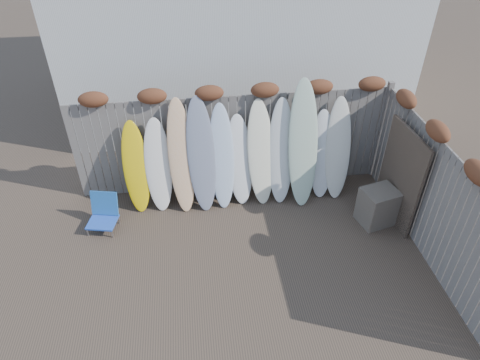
{
  "coord_description": "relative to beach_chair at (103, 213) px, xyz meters",
  "views": [
    {
      "loc": [
        -0.75,
        -4.61,
        5.41
      ],
      "look_at": [
        0.0,
        1.2,
        1.0
      ],
      "focal_mm": 32.0,
      "sensor_mm": 36.0,
      "label": 1
    }
  ],
  "objects": [
    {
      "name": "wooden_crate",
      "position": [
        4.95,
        -0.52,
        0.05
      ],
      "size": [
        0.71,
        0.64,
        0.71
      ],
      "primitive_type": "cube",
      "rotation": [
        0.0,
        0.0,
        0.25
      ],
      "color": "#63594A",
      "rests_on": "ground"
    },
    {
      "name": "back_fence",
      "position": [
        2.51,
        0.94,
        0.88
      ],
      "size": [
        6.05,
        0.28,
        2.24
      ],
      "color": "slate",
      "rests_on": "ground"
    },
    {
      "name": "surfboard_3",
      "position": [
        1.84,
        0.5,
        0.75
      ],
      "size": [
        0.57,
        0.78,
        2.11
      ],
      "primitive_type": "ellipsoid",
      "rotation": [
        -0.31,
        0.0,
        0.07
      ],
      "color": "slate",
      "rests_on": "ground"
    },
    {
      "name": "surfboard_6",
      "position": [
        2.95,
        0.54,
        0.68
      ],
      "size": [
        0.56,
        0.74,
        1.97
      ],
      "primitive_type": "ellipsoid",
      "rotation": [
        -0.31,
        0.0,
        0.09
      ],
      "color": "#F0ECCB",
      "rests_on": "ground"
    },
    {
      "name": "surfboard_2",
      "position": [
        1.47,
        0.51,
        0.74
      ],
      "size": [
        0.5,
        0.76,
        2.1
      ],
      "primitive_type": "ellipsoid",
      "rotation": [
        -0.31,
        0.0,
        0.05
      ],
      "color": "#E5AD71",
      "rests_on": "ground"
    },
    {
      "name": "surfboard_0",
      "position": [
        0.62,
        0.56,
        0.55
      ],
      "size": [
        0.49,
        0.64,
        1.71
      ],
      "primitive_type": "ellipsoid",
      "rotation": [
        -0.31,
        0.0,
        0.04
      ],
      "color": "yellow",
      "rests_on": "ground"
    },
    {
      "name": "surfboard_8",
      "position": [
        3.72,
        0.45,
        0.87
      ],
      "size": [
        0.59,
        0.85,
        2.34
      ],
      "primitive_type": "ellipsoid",
      "rotation": [
        -0.31,
        0.0,
        -0.05
      ],
      "color": "#B0C7AD",
      "rests_on": "ground"
    },
    {
      "name": "surfboard_4",
      "position": [
        2.21,
        0.51,
        0.67
      ],
      "size": [
        0.47,
        0.7,
        1.95
      ],
      "primitive_type": "ellipsoid",
      "rotation": [
        -0.31,
        0.0,
        -0.01
      ],
      "color": "silver",
      "rests_on": "ground"
    },
    {
      "name": "ground",
      "position": [
        2.45,
        -1.46,
        -0.3
      ],
      "size": [
        80.0,
        80.0,
        0.0
      ],
      "primitive_type": "plane",
      "color": "#493A2D"
    },
    {
      "name": "surfboard_1",
      "position": [
        1.03,
        0.55,
        0.57
      ],
      "size": [
        0.5,
        0.63,
        1.74
      ],
      "primitive_type": "ellipsoid",
      "rotation": [
        -0.31,
        0.0,
        -0.01
      ],
      "color": "white",
      "rests_on": "ground"
    },
    {
      "name": "surfboard_10",
      "position": [
        4.45,
        0.53,
        0.66
      ],
      "size": [
        0.55,
        0.73,
        1.94
      ],
      "primitive_type": "ellipsoid",
      "rotation": [
        -0.31,
        0.0,
        -0.09
      ],
      "color": "silver",
      "rests_on": "ground"
    },
    {
      "name": "lattice_panel",
      "position": [
        5.29,
        -0.43,
        0.62
      ],
      "size": [
        0.13,
        1.23,
        1.84
      ],
      "primitive_type": "cube",
      "rotation": [
        0.0,
        0.0,
        0.06
      ],
      "color": "brown",
      "rests_on": "ground"
    },
    {
      "name": "beach_chair",
      "position": [
        0.0,
        0.0,
        0.0
      ],
      "size": [
        0.59,
        0.62,
        0.65
      ],
      "color": "blue",
      "rests_on": "ground"
    },
    {
      "name": "right_fence",
      "position": [
        5.45,
        -1.21,
        0.84
      ],
      "size": [
        0.28,
        4.4,
        2.24
      ],
      "color": "slate",
      "rests_on": "ground"
    },
    {
      "name": "surfboard_7",
      "position": [
        3.34,
        0.53,
        0.69
      ],
      "size": [
        0.54,
        0.75,
        1.98
      ],
      "primitive_type": "ellipsoid",
      "rotation": [
        -0.31,
        0.0,
        -0.1
      ],
      "color": "silver",
      "rests_on": "ground"
    },
    {
      "name": "surfboard_9",
      "position": [
        4.15,
        0.55,
        0.54
      ],
      "size": [
        0.52,
        0.65,
        1.7
      ],
      "primitive_type": "ellipsoid",
      "rotation": [
        -0.31,
        0.0,
        -0.08
      ],
      "color": "silver",
      "rests_on": "ground"
    },
    {
      "name": "surfboard_5",
      "position": [
        2.55,
        0.54,
        0.55
      ],
      "size": [
        0.54,
        0.66,
        1.71
      ],
      "primitive_type": "ellipsoid",
      "rotation": [
        -0.31,
        0.0,
        0.1
      ],
      "color": "silver",
      "rests_on": "ground"
    }
  ]
}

